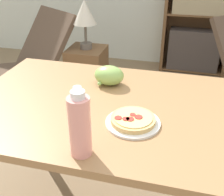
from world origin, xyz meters
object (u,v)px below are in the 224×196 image
side_table (88,76)px  drink_bottle (80,126)px  pizza_on_plate (133,121)px  bookshelf (198,19)px  salt_shaker (77,94)px  lounge_chair_near (34,77)px  table_lamp (85,15)px  grape_bunch (109,75)px

side_table → drink_bottle: bearing=-71.1°
pizza_on_plate → bookshelf: bookshelf is taller
drink_bottle → side_table: size_ratio=0.44×
salt_shaker → lounge_chair_near: 1.56m
salt_shaker → bookshelf: 2.47m
bookshelf → table_lamp: 1.51m
salt_shaker → lounge_chair_near: lounge_chair_near is taller
grape_bunch → table_lamp: (-0.51, 1.09, 0.05)m
drink_bottle → pizza_on_plate: bearing=57.7°
grape_bunch → lounge_chair_near: (-1.02, 0.94, -0.54)m
pizza_on_plate → grape_bunch: size_ratio=1.45×
lounge_chair_near → table_lamp: bearing=49.4°
pizza_on_plate → side_table: pizza_on_plate is taller
pizza_on_plate → drink_bottle: bearing=-122.3°
lounge_chair_near → bookshelf: 1.99m
drink_bottle → lounge_chair_near: (-1.07, 1.49, -0.61)m
pizza_on_plate → salt_shaker: salt_shaker is taller
pizza_on_plate → side_table: (-0.71, 1.42, -0.51)m
salt_shaker → table_lamp: table_lamp is taller
pizza_on_plate → grape_bunch: (-0.19, 0.33, 0.03)m
side_table → pizza_on_plate: bearing=-63.5°
pizza_on_plate → lounge_chair_near: bearing=133.6°
grape_bunch → drink_bottle: 0.57m
salt_shaker → table_lamp: (-0.42, 1.29, 0.06)m
lounge_chair_near → side_table: bearing=49.4°
salt_shaker → table_lamp: 1.36m
lounge_chair_near → grape_bunch: bearing=-9.8°
grape_bunch → side_table: (-0.51, 1.09, -0.55)m
bookshelf → table_lamp: bookshelf is taller
grape_bunch → drink_bottle: drink_bottle is taller
drink_bottle → table_lamp: size_ratio=0.57×
bookshelf → salt_shaker: bearing=-103.8°
pizza_on_plate → table_lamp: size_ratio=0.52×
drink_bottle → table_lamp: bearing=108.9°
grape_bunch → lounge_chair_near: bearing=137.4°
bookshelf → side_table: 1.54m
lounge_chair_near → side_table: lounge_chair_near is taller
salt_shaker → side_table: size_ratio=0.13×
lounge_chair_near → table_lamp: 0.79m
drink_bottle → lounge_chair_near: drink_bottle is taller
pizza_on_plate → drink_bottle: size_ratio=0.91×
lounge_chair_near → bookshelf: bookshelf is taller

